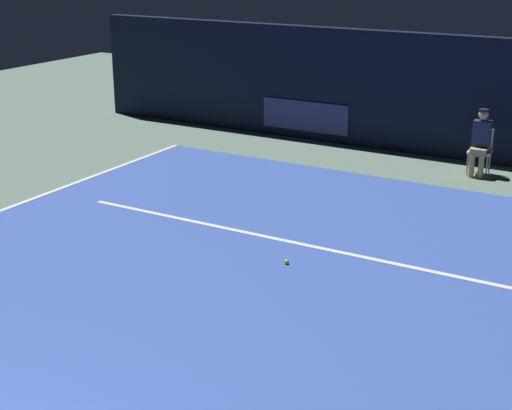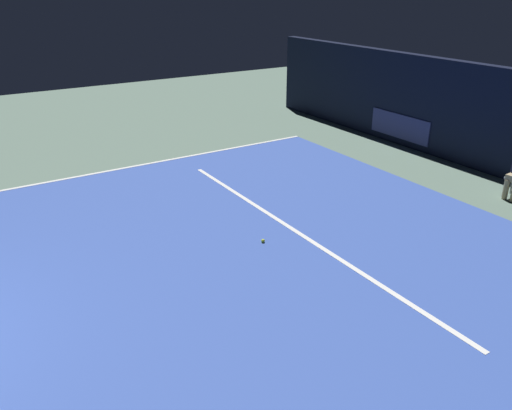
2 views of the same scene
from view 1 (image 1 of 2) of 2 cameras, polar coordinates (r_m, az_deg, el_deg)
name	(u,v)px [view 1 (image 1 of 2)]	position (r m, az deg, el deg)	size (l,w,h in m)	color
ground_plane	(236,300)	(10.18, -1.47, -7.01)	(34.20, 34.20, 0.00)	slate
court_surface	(236,299)	(10.18, -1.47, -6.98)	(10.79, 12.21, 0.01)	#3856B2
line_service	(309,246)	(11.89, 3.92, -3.02)	(8.41, 0.10, 0.01)	white
back_wall	(439,96)	(17.09, 13.34, 7.83)	(17.71, 0.33, 2.60)	black
line_judge_on_chair	(481,141)	(15.95, 16.24, 4.55)	(0.47, 0.55, 1.32)	white
tennis_ball	(287,262)	(11.21, 2.28, -4.21)	(0.07, 0.07, 0.07)	#CCE033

